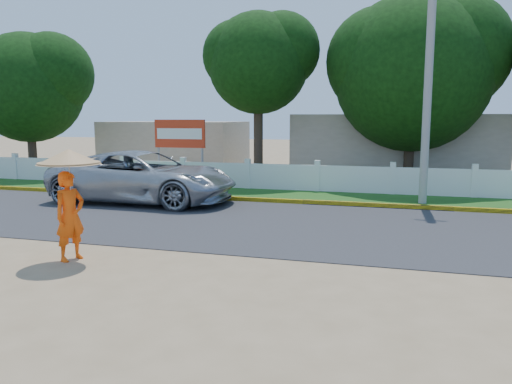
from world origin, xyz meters
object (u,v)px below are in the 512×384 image
utility_pole (429,73)px  monk_with_parasol (69,188)px  vehicle (144,177)px  billboard (180,137)px

utility_pole → monk_with_parasol: (-7.53, -9.47, -2.98)m
vehicle → monk_with_parasol: size_ratio=2.80×
monk_with_parasol → billboard: (-3.18, 12.52, 0.59)m
billboard → utility_pole: bearing=-15.9°
utility_pole → billboard: 11.39m
vehicle → monk_with_parasol: monk_with_parasol is taller
utility_pole → billboard: utility_pole is taller
vehicle → monk_with_parasol: 7.43m
monk_with_parasol → billboard: size_ratio=0.81×
monk_with_parasol → vehicle: bearing=106.8°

